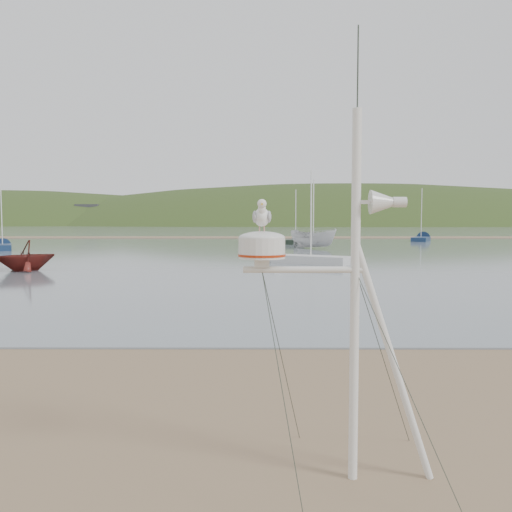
{
  "coord_description": "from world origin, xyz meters",
  "views": [
    {
      "loc": [
        1.72,
        -7.43,
        2.81
      ],
      "look_at": [
        1.68,
        1.0,
        2.22
      ],
      "focal_mm": 38.0,
      "sensor_mm": 36.0,
      "label": 1
    }
  ],
  "objects_px": {
    "sailboat_blue_near": "(3,246)",
    "sailboat_blue_far": "(423,238)",
    "boat_red": "(25,242)",
    "boat_white": "(313,223)",
    "sailboat_white_near": "(288,259)",
    "mast_rig": "(349,374)",
    "sailboat_dark_mid": "(298,241)"
  },
  "relations": [
    {
      "from": "sailboat_dark_mid",
      "to": "sailboat_white_near",
      "type": "bearing_deg",
      "value": -95.41
    },
    {
      "from": "sailboat_blue_near",
      "to": "sailboat_white_near",
      "type": "height_order",
      "value": "sailboat_white_near"
    },
    {
      "from": "boat_red",
      "to": "sailboat_blue_near",
      "type": "bearing_deg",
      "value": 167.25
    },
    {
      "from": "mast_rig",
      "to": "sailboat_blue_near",
      "type": "distance_m",
      "value": 49.22
    },
    {
      "from": "sailboat_blue_near",
      "to": "sailboat_dark_mid",
      "type": "height_order",
      "value": "sailboat_dark_mid"
    },
    {
      "from": "sailboat_blue_near",
      "to": "sailboat_white_near",
      "type": "relative_size",
      "value": 0.95
    },
    {
      "from": "sailboat_blue_near",
      "to": "sailboat_dark_mid",
      "type": "distance_m",
      "value": 29.77
    },
    {
      "from": "mast_rig",
      "to": "sailboat_dark_mid",
      "type": "height_order",
      "value": "sailboat_dark_mid"
    },
    {
      "from": "boat_red",
      "to": "sailboat_blue_near",
      "type": "xyz_separation_m",
      "value": [
        -10.72,
        20.18,
        -1.27
      ]
    },
    {
      "from": "boat_red",
      "to": "boat_white",
      "type": "relative_size",
      "value": 0.65
    },
    {
      "from": "boat_red",
      "to": "sailboat_dark_mid",
      "type": "bearing_deg",
      "value": 111.56
    },
    {
      "from": "boat_red",
      "to": "sailboat_white_near",
      "type": "bearing_deg",
      "value": 69.16
    },
    {
      "from": "mast_rig",
      "to": "sailboat_dark_mid",
      "type": "xyz_separation_m",
      "value": [
        3.43,
        54.59,
        -0.85
      ]
    },
    {
      "from": "sailboat_dark_mid",
      "to": "sailboat_blue_far",
      "type": "height_order",
      "value": "sailboat_blue_far"
    },
    {
      "from": "mast_rig",
      "to": "boat_white",
      "type": "relative_size",
      "value": 1.01
    },
    {
      "from": "boat_white",
      "to": "sailboat_dark_mid",
      "type": "relative_size",
      "value": 0.72
    },
    {
      "from": "boat_red",
      "to": "sailboat_blue_far",
      "type": "distance_m",
      "value": 50.86
    },
    {
      "from": "boat_red",
      "to": "sailboat_dark_mid",
      "type": "distance_m",
      "value": 35.93
    },
    {
      "from": "mast_rig",
      "to": "sailboat_blue_far",
      "type": "distance_m",
      "value": 64.68
    },
    {
      "from": "sailboat_blue_near",
      "to": "sailboat_dark_mid",
      "type": "bearing_deg",
      "value": 22.96
    },
    {
      "from": "boat_white",
      "to": "sailboat_white_near",
      "type": "distance_m",
      "value": 16.49
    },
    {
      "from": "boat_red",
      "to": "sailboat_white_near",
      "type": "xyz_separation_m",
      "value": [
        14.17,
        5.13,
        -1.27
      ]
    },
    {
      "from": "mast_rig",
      "to": "sailboat_white_near",
      "type": "distance_m",
      "value": 27.95
    },
    {
      "from": "mast_rig",
      "to": "boat_white",
      "type": "xyz_separation_m",
      "value": [
        4.1,
        43.96,
        1.25
      ]
    },
    {
      "from": "sailboat_dark_mid",
      "to": "boat_white",
      "type": "bearing_deg",
      "value": -86.43
    },
    {
      "from": "boat_red",
      "to": "sailboat_white_near",
      "type": "relative_size",
      "value": 0.5
    },
    {
      "from": "boat_white",
      "to": "sailboat_blue_near",
      "type": "relative_size",
      "value": 0.81
    },
    {
      "from": "sailboat_blue_near",
      "to": "sailboat_blue_far",
      "type": "distance_m",
      "value": 47.35
    },
    {
      "from": "sailboat_white_near",
      "to": "mast_rig",
      "type": "bearing_deg",
      "value": -91.86
    },
    {
      "from": "sailboat_blue_far",
      "to": "sailboat_blue_near",
      "type": "bearing_deg",
      "value": -156.76
    },
    {
      "from": "boat_red",
      "to": "sailboat_blue_far",
      "type": "relative_size",
      "value": 0.43
    },
    {
      "from": "boat_white",
      "to": "sailboat_blue_near",
      "type": "bearing_deg",
      "value": 126.51
    }
  ]
}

